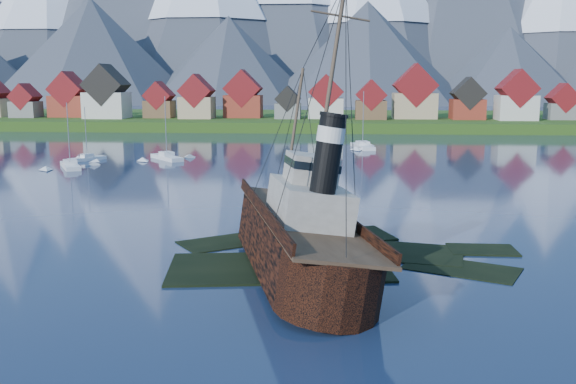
# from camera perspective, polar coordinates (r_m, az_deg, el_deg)

# --- Properties ---
(ground) EXTENTS (1400.00, 1400.00, 0.00)m
(ground) POSITION_cam_1_polar(r_m,az_deg,el_deg) (54.98, 2.51, -6.27)
(ground) COLOR #182744
(ground) RESTS_ON ground
(shoal) EXTENTS (31.71, 21.24, 1.14)m
(shoal) POSITION_cam_1_polar(r_m,az_deg,el_deg) (57.12, 4.37, -6.03)
(shoal) COLOR black
(shoal) RESTS_ON ground
(shore_bank) EXTENTS (600.00, 80.00, 3.20)m
(shore_bank) POSITION_cam_1_polar(r_m,az_deg,el_deg) (223.29, 3.98, 6.04)
(shore_bank) COLOR #244A15
(shore_bank) RESTS_ON ground
(seawall) EXTENTS (600.00, 2.50, 2.00)m
(seawall) POSITION_cam_1_polar(r_m,az_deg,el_deg) (185.40, 3.88, 5.23)
(seawall) COLOR #3F3D38
(seawall) RESTS_ON ground
(town) EXTENTS (250.96, 16.69, 17.30)m
(town) POSITION_cam_1_polar(r_m,az_deg,el_deg) (207.96, -5.29, 8.21)
(town) COLOR maroon
(town) RESTS_ON ground
(tugboat_wreck) EXTENTS (6.99, 30.12, 23.87)m
(tugboat_wreck) POSITION_cam_1_polar(r_m,az_deg,el_deg) (52.93, 0.72, -3.54)
(tugboat_wreck) COLOR black
(tugboat_wreck) RESTS_ON ground
(sailboat_a) EXTENTS (6.93, 9.66, 11.88)m
(sailboat_a) POSITION_cam_1_polar(r_m,az_deg,el_deg) (118.97, -18.78, 2.17)
(sailboat_a) COLOR white
(sailboat_a) RESTS_ON ground
(sailboat_b) EXTENTS (5.88, 7.00, 10.68)m
(sailboat_b) POSITION_cam_1_polar(r_m,az_deg,el_deg) (128.81, -17.41, 2.80)
(sailboat_b) COLOR white
(sailboat_b) RESTS_ON ground
(sailboat_c) EXTENTS (8.18, 9.18, 12.71)m
(sailboat_c) POSITION_cam_1_polar(r_m,az_deg,el_deg) (126.51, -10.72, 2.98)
(sailboat_c) COLOR white
(sailboat_c) RESTS_ON ground
(sailboat_e) EXTENTS (5.33, 11.81, 13.29)m
(sailboat_e) POSITION_cam_1_polar(r_m,az_deg,el_deg) (145.81, 6.65, 4.00)
(sailboat_e) COLOR white
(sailboat_e) RESTS_ON ground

